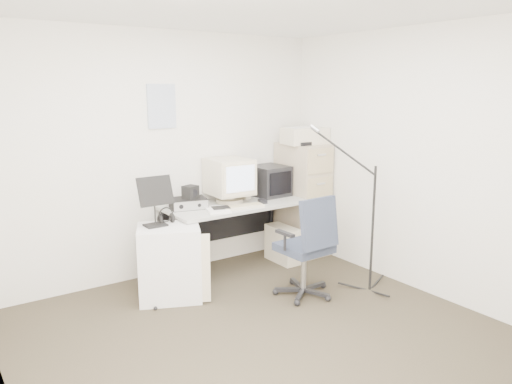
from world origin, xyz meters
TOP-DOWN VIEW (x-y plane):
  - floor at (0.00, 0.00)m, footprint 3.60×3.60m
  - ceiling at (0.00, 0.00)m, footprint 3.60×3.60m
  - wall_back at (0.00, 1.80)m, footprint 3.60×0.02m
  - wall_front at (0.00, -1.80)m, footprint 3.60×0.02m
  - wall_right at (1.80, 0.00)m, footprint 0.02×3.60m
  - wall_calendar at (-0.02, 1.79)m, footprint 0.30×0.02m
  - filing_cabinet at (1.58, 1.48)m, footprint 0.40×0.60m
  - printer at (1.58, 1.46)m, footprint 0.52×0.39m
  - desk at (0.63, 1.45)m, footprint 1.50×0.70m
  - crt_monitor at (0.62, 1.55)m, footprint 0.43×0.46m
  - crt_tv at (1.16, 1.57)m, footprint 0.39×0.41m
  - desk_speaker at (0.84, 1.57)m, footprint 0.10×0.10m
  - keyboard at (0.59, 1.24)m, footprint 0.45×0.21m
  - mouse at (0.88, 1.30)m, footprint 0.10×0.14m
  - radio_receiver at (0.13, 1.55)m, footprint 0.41×0.34m
  - radio_speaker at (0.14, 1.52)m, footprint 0.17×0.16m
  - papers at (0.32, 1.29)m, footprint 0.29×0.34m
  - pc_tower at (1.19, 1.34)m, footprint 0.20×0.44m
  - office_chair at (0.78, 0.49)m, footprint 0.59×0.59m
  - side_cart at (-0.29, 1.15)m, footprint 0.69×0.63m
  - music_stand at (-0.37, 1.24)m, footprint 0.35×0.23m
  - headphones at (-0.25, 1.27)m, footprint 0.18×0.18m
  - mic_stand at (1.40, 0.22)m, footprint 0.03×0.03m

SIDE VIEW (x-z plane):
  - floor at x=0.00m, z-range -0.01..0.00m
  - pc_tower at x=1.19m, z-range 0.00..0.41m
  - side_cart at x=-0.29m, z-range 0.00..0.69m
  - desk at x=0.63m, z-range 0.00..0.73m
  - office_chair at x=0.78m, z-range 0.00..0.98m
  - filing_cabinet at x=1.58m, z-range 0.00..1.30m
  - papers at x=0.32m, z-range 0.73..0.75m
  - keyboard at x=0.59m, z-range 0.73..0.75m
  - headphones at x=-0.25m, z-range 0.73..0.76m
  - mouse at x=0.88m, z-range 0.73..0.77m
  - radio_receiver at x=0.13m, z-range 0.73..0.83m
  - mic_stand at x=1.40m, z-range 0.00..1.60m
  - desk_speaker at x=0.84m, z-range 0.73..0.88m
  - crt_tv at x=1.16m, z-range 0.73..1.07m
  - radio_speaker at x=0.14m, z-range 0.83..0.97m
  - music_stand at x=-0.37m, z-range 0.69..1.17m
  - crt_monitor at x=0.62m, z-range 0.73..1.20m
  - wall_back at x=0.00m, z-range 0.00..2.50m
  - wall_front at x=0.00m, z-range 0.00..2.50m
  - wall_right at x=1.80m, z-range 0.00..2.50m
  - printer at x=1.58m, z-range 1.30..1.48m
  - wall_calendar at x=-0.02m, z-range 1.53..1.97m
  - ceiling at x=0.00m, z-range 2.50..2.50m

